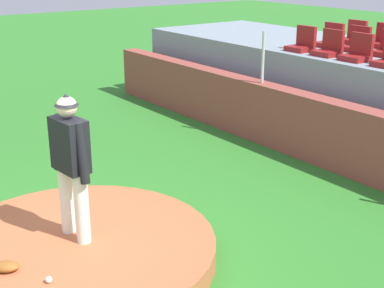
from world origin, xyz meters
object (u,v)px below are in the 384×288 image
object	(u,v)px
stadium_chair_0	(302,43)
stadium_chair_14	(354,36)
fielding_glove	(6,266)
stadium_chair_1	(329,48)
stadium_chair_8	(356,43)
stadium_chair_7	(330,39)
pitcher	(71,157)
stadium_chair_2	(358,52)
baseball	(49,280)
stadium_chair_15	(383,40)

from	to	relation	value
stadium_chair_0	stadium_chair_14	distance (m)	1.71
fielding_glove	stadium_chair_0	distance (m)	7.55
stadium_chair_1	stadium_chair_8	size ratio (longest dim) A/B	1.00
fielding_glove	stadium_chair_0	world-z (taller)	stadium_chair_0
stadium_chair_1	stadium_chair_7	distance (m)	1.12
pitcher	stadium_chair_8	size ratio (longest dim) A/B	3.65
stadium_chair_1	stadium_chair_7	world-z (taller)	same
pitcher	stadium_chair_0	bearing A→B (deg)	101.83
stadium_chair_14	stadium_chair_2	bearing A→B (deg)	129.61
fielding_glove	stadium_chair_1	xyz separation A→B (m)	(-1.54, 7.05, 1.56)
stadium_chair_0	stadium_chair_2	distance (m)	1.36
pitcher	baseball	world-z (taller)	pitcher
stadium_chair_8	baseball	bearing A→B (deg)	105.19
stadium_chair_2	stadium_chair_8	xyz separation A→B (m)	(-0.70, 0.87, 0.00)
fielding_glove	stadium_chair_1	world-z (taller)	stadium_chair_1
stadium_chair_7	baseball	bearing A→B (deg)	109.80
baseball	fielding_glove	world-z (taller)	fielding_glove
stadium_chair_8	pitcher	bearing A→B (deg)	100.64
stadium_chair_14	pitcher	bearing A→B (deg)	104.50
pitcher	stadium_chair_8	distance (m)	7.10
stadium_chair_7	stadium_chair_8	size ratio (longest dim) A/B	1.00
stadium_chair_2	stadium_chair_7	distance (m)	1.62
pitcher	baseball	xyz separation A→B (m)	(0.77, -0.68, -1.02)
fielding_glove	baseball	bearing A→B (deg)	-20.45
baseball	stadium_chair_7	bearing A→B (deg)	109.80
fielding_glove	stadium_chair_7	size ratio (longest dim) A/B	0.60
stadium_chair_1	stadium_chair_14	size ratio (longest dim) A/B	1.00
pitcher	stadium_chair_1	size ratio (longest dim) A/B	3.65
stadium_chair_8	stadium_chair_15	world-z (taller)	same
stadium_chair_0	stadium_chair_1	bearing A→B (deg)	-179.34
stadium_chair_0	stadium_chair_1	xyz separation A→B (m)	(0.69, 0.01, 0.00)
fielding_glove	stadium_chair_1	bearing A→B (deg)	52.00
stadium_chair_2	stadium_chair_14	distance (m)	2.20
stadium_chair_0	stadium_chair_7	world-z (taller)	same
fielding_glove	stadium_chair_14	distance (m)	9.17
fielding_glove	stadium_chair_8	world-z (taller)	stadium_chair_8
stadium_chair_1	stadium_chair_2	xyz separation A→B (m)	(0.67, 0.01, 0.00)
stadium_chair_0	stadium_chair_15	world-z (taller)	same
stadium_chair_0	fielding_glove	bearing A→B (deg)	107.61
pitcher	baseball	size ratio (longest dim) A/B	24.68
stadium_chair_1	baseball	bearing A→B (deg)	106.83
stadium_chair_7	stadium_chair_15	xyz separation A→B (m)	(0.71, 0.85, 0.00)
baseball	stadium_chair_7	xyz separation A→B (m)	(-2.75, 7.63, 1.58)
stadium_chair_1	stadium_chair_7	bearing A→B (deg)	-51.12
stadium_chair_1	stadium_chair_8	xyz separation A→B (m)	(-0.03, 0.88, 0.00)
baseball	stadium_chair_0	distance (m)	7.45
stadium_chair_0	stadium_chair_15	bearing A→B (deg)	-111.95
stadium_chair_1	stadium_chair_7	size ratio (longest dim) A/B	1.00
stadium_chair_0	pitcher	bearing A→B (deg)	107.99
fielding_glove	stadium_chair_15	distance (m)	9.04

